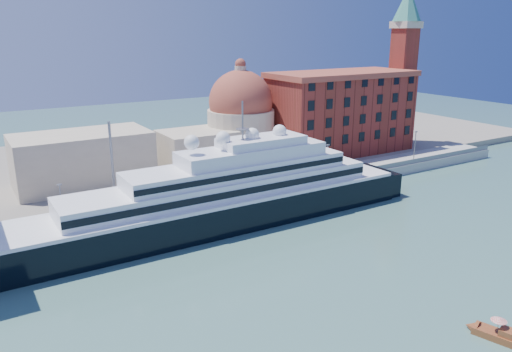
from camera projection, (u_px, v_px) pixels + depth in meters
ground at (303, 268)px, 79.45m from camera, size 400.00×400.00×0.00m
quay at (208, 201)px, 106.92m from camera, size 180.00×10.00×2.50m
land at (144, 161)px, 140.54m from camera, size 260.00×72.00×2.00m
quay_fence at (218, 199)px, 102.72m from camera, size 180.00×0.10×1.20m
superyacht at (202, 205)px, 93.65m from camera, size 93.09×12.91×27.82m
service_barge at (27, 268)px, 77.93m from camera, size 11.70×3.96×2.63m
water_taxi at (503, 335)px, 60.66m from camera, size 4.04×6.90×3.11m
warehouse at (341, 112)px, 144.20m from camera, size 43.00×19.00×23.25m
campanile at (404, 56)px, 152.02m from camera, size 8.40×8.40×47.00m
church at (188, 135)px, 126.82m from camera, size 66.00×18.00×25.50m
lamp_posts at (152, 173)px, 96.74m from camera, size 120.80×2.40×18.00m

